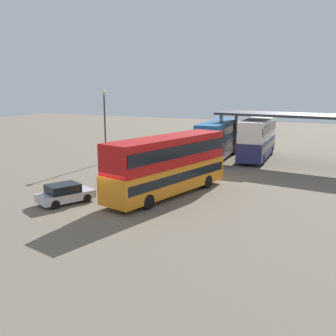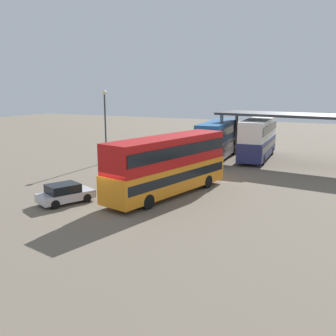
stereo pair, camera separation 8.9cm
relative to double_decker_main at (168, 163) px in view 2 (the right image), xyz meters
The scene contains 7 objects.
ground_plane 5.28m from the double_decker_main, 107.10° to the right, with size 140.00×140.00×0.00m, color #6E6353.
double_decker_main is the anchor object (origin of this frame).
parked_hatchback 7.49m from the double_decker_main, 137.86° to the right, with size 3.10×4.07×1.35m.
double_decker_near_canopy 15.82m from the double_decker_main, 95.26° to the left, with size 3.36×10.38×4.04m.
double_decker_mid_row 17.50m from the double_decker_main, 81.45° to the left, with size 3.07×10.25×4.36m.
depot_canopy 17.92m from the double_decker_main, 64.85° to the left, with size 18.27×7.56×5.10m.
lamppost_tall 14.26m from the double_decker_main, 142.73° to the left, with size 0.44×0.44×7.41m.
Camera 2 is at (13.21, -20.36, 7.74)m, focal length 41.64 mm.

